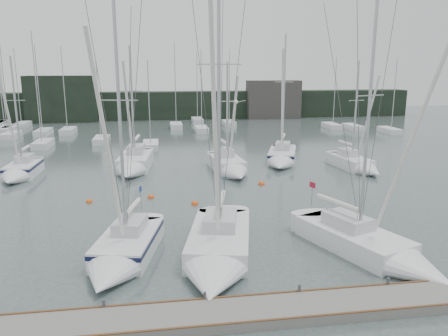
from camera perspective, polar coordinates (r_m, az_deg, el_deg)
The scene contains 19 objects.
ground at distance 22.56m, azimuth 1.52°, elevation -12.13°, with size 160.00×160.00×0.00m, color #43514F.
dock at distance 18.16m, azimuth 4.47°, elevation -18.22°, with size 24.00×2.00×0.40m, color #61615D.
far_treeline at distance 82.45m, azimuth -6.21°, elevation 8.15°, with size 90.00×4.00×5.00m, color black.
far_building_left at distance 81.90m, azimuth -20.44°, elevation 8.43°, with size 12.00×3.00×8.00m, color black.
far_building_right at distance 83.17m, azimuth 6.47°, elevation 8.88°, with size 10.00×3.00×7.00m, color #3F3C3A.
mast_forest at distance 66.65m, azimuth -13.01°, elevation 4.95°, with size 61.58×28.24×14.14m.
sailboat_near_left at distance 22.53m, azimuth -13.35°, elevation -11.00°, with size 4.22×8.11×13.60m.
sailboat_near_center at distance 21.86m, azimuth -0.94°, elevation -11.41°, with size 5.02×9.99×16.56m.
sailboat_near_right at distance 23.73m, azimuth 19.90°, elevation -10.28°, with size 5.89×9.52×13.94m.
sailboat_mid_a at distance 42.23m, azimuth -25.15°, elevation -0.48°, with size 2.53×6.75×11.24m.
sailboat_mid_b at distance 41.51m, azimuth -11.79°, elevation 0.36°, with size 3.66×9.10×12.32m.
sailboat_mid_c at distance 39.93m, azimuth 0.81°, elevation 0.08°, with size 3.23×8.16×10.81m.
sailboat_mid_d at distance 44.09m, azimuth 7.51°, elevation 1.26°, with size 5.09×8.28×13.55m.
sailboat_mid_e at distance 42.95m, azimuth 17.11°, elevation 0.34°, with size 3.14×7.63×10.85m.
buoy_a at distance 33.28m, azimuth -9.51°, elevation -3.84°, with size 0.51×0.51×0.51m, color #E14D14.
buoy_b at distance 36.56m, azimuth 4.92°, elevation -2.15°, with size 0.55×0.55×0.55m, color #E14D14.
buoy_c at distance 33.26m, azimuth -17.18°, elevation -4.28°, with size 0.47×0.47×0.47m, color #E14D14.
seagull at distance 21.09m, azimuth 1.57°, elevation 8.64°, with size 0.92×0.42×0.18m.
buoy_d at distance 31.37m, azimuth -3.85°, elevation -4.75°, with size 0.53×0.53×0.53m, color #E14D14.
Camera 1 is at (-3.67, -20.06, 9.66)m, focal length 35.00 mm.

